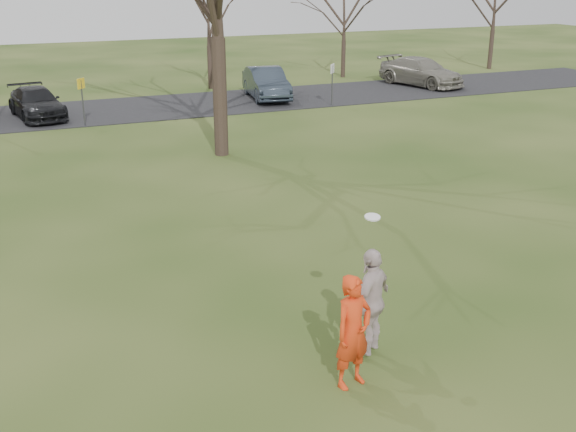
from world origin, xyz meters
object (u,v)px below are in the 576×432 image
object	(u,v)px
player_defender	(353,332)
car_5	(266,83)
car_3	(37,103)
car_7	(421,72)
catching_play	(372,301)

from	to	relation	value
player_defender	car_5	size ratio (longest dim) A/B	0.40
player_defender	car_3	world-z (taller)	player_defender
car_5	car_7	world-z (taller)	car_5
player_defender	catching_play	size ratio (longest dim) A/B	0.78
catching_play	car_5	bearing A→B (deg)	72.83
car_3	car_7	world-z (taller)	car_7
car_3	car_7	distance (m)	21.34
car_7	car_5	bearing A→B (deg)	167.21
car_7	catching_play	size ratio (longest dim) A/B	2.17
car_3	player_defender	bearing A→B (deg)	-91.48
car_3	car_7	size ratio (longest dim) A/B	0.85
car_3	car_5	distance (m)	11.45
car_5	car_7	distance (m)	9.89
player_defender	car_5	world-z (taller)	player_defender
car_5	catching_play	bearing A→B (deg)	-98.45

